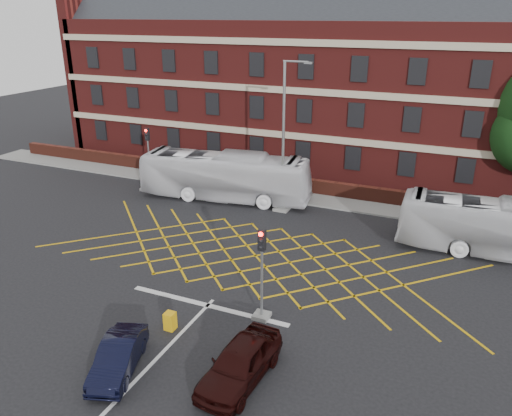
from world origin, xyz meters
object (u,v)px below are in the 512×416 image
at_px(traffic_light_far, 149,160).
at_px(utility_cabinet, 170,321).
at_px(bus_right, 505,229).
at_px(street_lamp, 284,161).
at_px(direction_signs, 158,163).
at_px(car_maroon, 240,363).
at_px(traffic_light_near, 262,283).
at_px(car_navy, 118,357).
at_px(bus_left, 225,176).

xyz_separation_m(traffic_light_far, utility_cabinet, (12.34, -16.36, -1.37)).
distance_m(bus_right, street_lamp, 13.70).
bearing_deg(direction_signs, utility_cabinet, -54.76).
relative_size(car_maroon, traffic_light_near, 1.02).
relative_size(car_maroon, street_lamp, 0.44).
bearing_deg(bus_right, car_navy, 138.44).
relative_size(car_navy, traffic_light_near, 0.86).
height_order(bus_left, street_lamp, street_lamp).
xyz_separation_m(street_lamp, utility_cabinet, (0.47, -14.75, -3.07)).
xyz_separation_m(traffic_light_near, utility_cabinet, (-3.24, -2.32, -1.37)).
bearing_deg(traffic_light_far, car_maroon, -47.66).
relative_size(traffic_light_far, street_lamp, 0.43).
xyz_separation_m(street_lamp, direction_signs, (-11.52, 2.22, -2.09)).
xyz_separation_m(bus_left, car_maroon, (9.14, -16.83, -0.96)).
height_order(car_navy, direction_signs, direction_signs).
distance_m(bus_right, direction_signs, 25.28).
relative_size(bus_left, car_navy, 3.30).
xyz_separation_m(car_maroon, utility_cabinet, (-4.06, 1.64, -0.35)).
distance_m(car_maroon, direction_signs, 24.58).
relative_size(bus_right, utility_cabinet, 14.24).
bearing_deg(car_maroon, traffic_light_near, 105.51).
height_order(bus_right, traffic_light_near, traffic_light_near).
bearing_deg(street_lamp, bus_left, 174.44).
relative_size(traffic_light_far, utility_cabinet, 5.39).
bearing_deg(traffic_light_near, bus_right, 48.34).
bearing_deg(car_navy, bus_left, 85.43).
bearing_deg(car_navy, traffic_light_near, 36.99).
relative_size(bus_left, traffic_light_far, 2.85).
bearing_deg(street_lamp, direction_signs, 169.07).
xyz_separation_m(bus_left, traffic_light_far, (-7.27, 1.17, 0.07)).
xyz_separation_m(car_navy, utility_cabinet, (0.33, 3.01, -0.21)).
xyz_separation_m(bus_left, street_lamp, (4.60, -0.45, 1.77)).
distance_m(car_maroon, traffic_light_near, 4.17).
distance_m(bus_right, car_maroon, 17.45).
bearing_deg(utility_cabinet, street_lamp, 91.83).
bearing_deg(car_navy, street_lamp, 71.27).
height_order(direction_signs, utility_cabinet, direction_signs).
xyz_separation_m(car_navy, traffic_light_near, (3.57, 5.32, 1.16)).
distance_m(bus_right, utility_cabinet, 18.66).
bearing_deg(car_maroon, traffic_light_far, 136.05).
relative_size(bus_right, street_lamp, 1.15).
bearing_deg(traffic_light_far, bus_left, -9.14).
bearing_deg(bus_right, direction_signs, 79.41).
bearing_deg(utility_cabinet, traffic_light_near, 35.60).
bearing_deg(street_lamp, bus_right, -6.05).
distance_m(traffic_light_far, street_lamp, 12.10).
distance_m(bus_left, car_maroon, 19.18).
relative_size(direction_signs, utility_cabinet, 2.77).
height_order(car_navy, traffic_light_near, traffic_light_near).
bearing_deg(traffic_light_far, traffic_light_near, -42.04).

